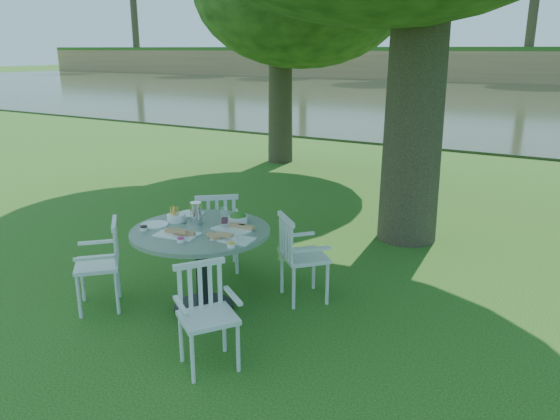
{
  "coord_description": "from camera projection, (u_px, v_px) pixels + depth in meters",
  "views": [
    {
      "loc": [
        2.62,
        -4.26,
        2.38
      ],
      "look_at": [
        0.0,
        0.2,
        0.85
      ],
      "focal_mm": 35.0,
      "sensor_mm": 36.0,
      "label": 1
    }
  ],
  "objects": [
    {
      "name": "river",
      "position": [
        537.0,
        104.0,
        24.48
      ],
      "size": [
        100.0,
        28.0,
        0.12
      ],
      "primitive_type": "cube",
      "color": "#2D351F",
      "rests_on": "ground"
    },
    {
      "name": "chair_se",
      "position": [
        205.0,
        306.0,
        4.2
      ],
      "size": [
        0.55,
        0.55,
        0.81
      ],
      "rotation": [
        0.0,
        0.0,
        0.97
      ],
      "color": "silver",
      "rests_on": "ground"
    },
    {
      "name": "chair_nw",
      "position": [
        217.0,
        226.0,
        5.92
      ],
      "size": [
        0.62,
        0.62,
        0.9
      ],
      "rotation": [
        0.0,
        0.0,
        -2.44
      ],
      "color": "silver",
      "rests_on": "ground"
    },
    {
      "name": "chair_ne",
      "position": [
        296.0,
        251.0,
        5.26
      ],
      "size": [
        0.59,
        0.59,
        0.86
      ],
      "rotation": [
        0.0,
        0.0,
        -3.89
      ],
      "color": "silver",
      "rests_on": "ground"
    },
    {
      "name": "ground",
      "position": [
        270.0,
        296.0,
        5.47
      ],
      "size": [
        140.0,
        140.0,
        0.0
      ],
      "primitive_type": "plane",
      "color": "#18430E",
      "rests_on": "ground"
    },
    {
      "name": "tableware",
      "position": [
        202.0,
        222.0,
        5.05
      ],
      "size": [
        1.18,
        0.84,
        0.21
      ],
      "color": "white",
      "rests_on": "table"
    },
    {
      "name": "table",
      "position": [
        201.0,
        247.0,
        5.02
      ],
      "size": [
        1.27,
        1.27,
        0.8
      ],
      "color": "black",
      "rests_on": "ground"
    },
    {
      "name": "chair_sw",
      "position": [
        106.0,
        258.0,
        5.12
      ],
      "size": [
        0.59,
        0.59,
        0.85
      ],
      "rotation": [
        0.0,
        0.0,
        -0.79
      ],
      "color": "silver",
      "rests_on": "ground"
    }
  ]
}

